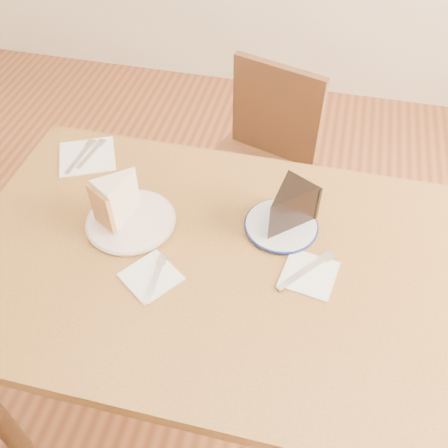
{
  "coord_description": "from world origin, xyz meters",
  "views": [
    {
      "loc": [
        0.23,
        -0.73,
        1.7
      ],
      "look_at": [
        0.04,
        0.07,
        0.8
      ],
      "focal_mm": 40.0,
      "sensor_mm": 36.0,
      "label": 1
    }
  ],
  "objects_px": {
    "chair_far": "(257,170)",
    "plate_navy": "(281,226)",
    "carrot_cake": "(121,198)",
    "chocolate_cake": "(285,211)",
    "table": "(204,280)",
    "plate_cream": "(131,221)"
  },
  "relations": [
    {
      "from": "table",
      "to": "carrot_cake",
      "type": "bearing_deg",
      "value": 161.09
    },
    {
      "from": "plate_navy",
      "to": "plate_cream",
      "type": "bearing_deg",
      "value": -168.85
    },
    {
      "from": "chocolate_cake",
      "to": "chair_far",
      "type": "bearing_deg",
      "value": -45.58
    },
    {
      "from": "plate_navy",
      "to": "chocolate_cake",
      "type": "xyz_separation_m",
      "value": [
        0.01,
        0.0,
        0.06
      ]
    },
    {
      "from": "table",
      "to": "plate_cream",
      "type": "height_order",
      "value": "plate_cream"
    },
    {
      "from": "table",
      "to": "chair_far",
      "type": "bearing_deg",
      "value": 88.3
    },
    {
      "from": "chocolate_cake",
      "to": "carrot_cake",
      "type": "bearing_deg",
      "value": 36.23
    },
    {
      "from": "carrot_cake",
      "to": "chocolate_cake",
      "type": "xyz_separation_m",
      "value": [
        0.41,
        0.06,
        -0.01
      ]
    },
    {
      "from": "table",
      "to": "plate_navy",
      "type": "bearing_deg",
      "value": 39.15
    },
    {
      "from": "table",
      "to": "chair_far",
      "type": "height_order",
      "value": "chair_far"
    },
    {
      "from": "table",
      "to": "chair_far",
      "type": "distance_m",
      "value": 0.7
    },
    {
      "from": "chair_far",
      "to": "chocolate_cake",
      "type": "relative_size",
      "value": 6.09
    },
    {
      "from": "carrot_cake",
      "to": "chocolate_cake",
      "type": "height_order",
      "value": "carrot_cake"
    },
    {
      "from": "chair_far",
      "to": "plate_cream",
      "type": "height_order",
      "value": "chair_far"
    },
    {
      "from": "chair_far",
      "to": "plate_navy",
      "type": "xyz_separation_m",
      "value": [
        0.15,
        -0.53,
        0.3
      ]
    },
    {
      "from": "chocolate_cake",
      "to": "plate_cream",
      "type": "bearing_deg",
      "value": 39.12
    },
    {
      "from": "plate_navy",
      "to": "carrot_cake",
      "type": "xyz_separation_m",
      "value": [
        -0.4,
        -0.06,
        0.06
      ]
    },
    {
      "from": "plate_navy",
      "to": "carrot_cake",
      "type": "height_order",
      "value": "carrot_cake"
    },
    {
      "from": "chair_far",
      "to": "plate_cream",
      "type": "distance_m",
      "value": 0.71
    },
    {
      "from": "table",
      "to": "plate_cream",
      "type": "relative_size",
      "value": 5.45
    },
    {
      "from": "table",
      "to": "chocolate_cake",
      "type": "height_order",
      "value": "chocolate_cake"
    },
    {
      "from": "carrot_cake",
      "to": "plate_navy",
      "type": "bearing_deg",
      "value": 39.6
    }
  ]
}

